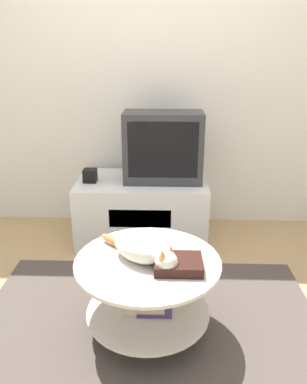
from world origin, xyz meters
The scene contains 9 objects.
ground_plane centered at (0.00, 0.00, 0.00)m, with size 12.00×12.00×0.00m, color tan.
wall_back centered at (0.00, 1.47, 1.30)m, with size 8.00×0.05×2.60m.
rug centered at (0.00, 0.00, 0.01)m, with size 1.94×1.30×0.02m.
tv_stand centered at (-0.10, 1.08, 0.25)m, with size 1.02×0.60×0.50m.
tv centered at (0.07, 1.08, 0.77)m, with size 0.60×0.31×0.53m.
speaker centered at (-0.50, 1.03, 0.55)m, with size 0.10×0.10×0.10m.
coffee_table centered at (0.00, -0.05, 0.31)m, with size 0.75×0.75×0.44m.
dvd_box centered at (0.15, -0.13, 0.49)m, with size 0.23×0.19×0.05m.
cat centered at (-0.03, -0.06, 0.53)m, with size 0.43×0.38×0.14m.
Camera 1 is at (0.08, -1.71, 1.46)m, focal length 35.00 mm.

